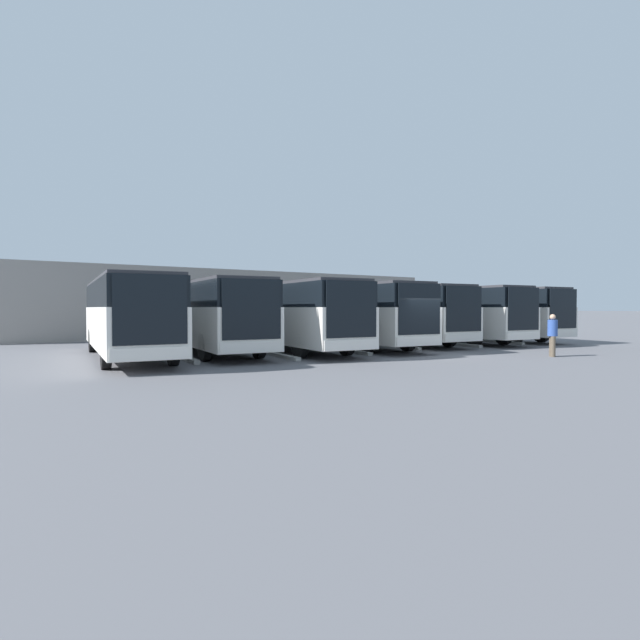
{
  "coord_description": "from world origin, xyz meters",
  "views": [
    {
      "loc": [
        15.78,
        15.77,
        2.11
      ],
      "look_at": [
        1.56,
        -5.98,
        1.46
      ],
      "focal_mm": 28.0,
      "sensor_mm": 36.0,
      "label": 1
    }
  ],
  "objects_px": {
    "bus_1": "(444,312)",
    "bus_3": "(348,313)",
    "bus_0": "(482,312)",
    "pedestrian": "(552,334)",
    "bus_2": "(391,312)",
    "bus_4": "(288,313)",
    "bus_5": "(208,314)",
    "bus_6": "(127,314)"
  },
  "relations": [
    {
      "from": "bus_4",
      "to": "bus_6",
      "type": "height_order",
      "value": "same"
    },
    {
      "from": "bus_3",
      "to": "bus_4",
      "type": "bearing_deg",
      "value": 7.75
    },
    {
      "from": "bus_4",
      "to": "pedestrian",
      "type": "height_order",
      "value": "bus_4"
    },
    {
      "from": "bus_3",
      "to": "pedestrian",
      "type": "xyz_separation_m",
      "value": [
        -4.23,
        9.05,
        -0.84
      ]
    },
    {
      "from": "bus_5",
      "to": "bus_4",
      "type": "bearing_deg",
      "value": 170.16
    },
    {
      "from": "bus_3",
      "to": "pedestrian",
      "type": "bearing_deg",
      "value": 120.45
    },
    {
      "from": "bus_1",
      "to": "bus_2",
      "type": "distance_m",
      "value": 3.78
    },
    {
      "from": "bus_4",
      "to": "bus_6",
      "type": "xyz_separation_m",
      "value": [
        7.45,
        -0.39,
        0.0
      ]
    },
    {
      "from": "bus_1",
      "to": "pedestrian",
      "type": "bearing_deg",
      "value": 76.08
    },
    {
      "from": "bus_5",
      "to": "bus_3",
      "type": "bearing_deg",
      "value": 178.8
    },
    {
      "from": "bus_1",
      "to": "bus_5",
      "type": "height_order",
      "value": "same"
    },
    {
      "from": "bus_1",
      "to": "bus_4",
      "type": "xyz_separation_m",
      "value": [
        11.17,
        0.28,
        0.0
      ]
    },
    {
      "from": "pedestrian",
      "to": "bus_0",
      "type": "bearing_deg",
      "value": -171.9
    },
    {
      "from": "bus_4",
      "to": "bus_5",
      "type": "height_order",
      "value": "same"
    },
    {
      "from": "bus_1",
      "to": "bus_6",
      "type": "distance_m",
      "value": 18.62
    },
    {
      "from": "bus_4",
      "to": "bus_5",
      "type": "xyz_separation_m",
      "value": [
        3.72,
        -1.02,
        0.0
      ]
    },
    {
      "from": "bus_6",
      "to": "pedestrian",
      "type": "relative_size",
      "value": 6.7
    },
    {
      "from": "bus_3",
      "to": "bus_0",
      "type": "bearing_deg",
      "value": -173.41
    },
    {
      "from": "bus_0",
      "to": "bus_1",
      "type": "xyz_separation_m",
      "value": [
        3.72,
        0.1,
        0.0
      ]
    },
    {
      "from": "bus_2",
      "to": "bus_4",
      "type": "relative_size",
      "value": 1.0
    },
    {
      "from": "bus_0",
      "to": "pedestrian",
      "type": "distance_m",
      "value": 11.62
    },
    {
      "from": "bus_2",
      "to": "bus_6",
      "type": "distance_m",
      "value": 14.91
    },
    {
      "from": "bus_2",
      "to": "bus_5",
      "type": "distance_m",
      "value": 11.17
    },
    {
      "from": "bus_0",
      "to": "bus_5",
      "type": "relative_size",
      "value": 1.0
    },
    {
      "from": "bus_0",
      "to": "bus_3",
      "type": "xyz_separation_m",
      "value": [
        11.17,
        0.23,
        0.0
      ]
    },
    {
      "from": "bus_3",
      "to": "bus_4",
      "type": "distance_m",
      "value": 3.73
    },
    {
      "from": "bus_2",
      "to": "bus_3",
      "type": "height_order",
      "value": "same"
    },
    {
      "from": "bus_1",
      "to": "bus_4",
      "type": "height_order",
      "value": "same"
    },
    {
      "from": "bus_0",
      "to": "bus_6",
      "type": "xyz_separation_m",
      "value": [
        22.35,
        -0.01,
        0.0
      ]
    },
    {
      "from": "bus_1",
      "to": "bus_2",
      "type": "bearing_deg",
      "value": -4.72
    },
    {
      "from": "bus_2",
      "to": "bus_6",
      "type": "height_order",
      "value": "same"
    },
    {
      "from": "bus_1",
      "to": "bus_5",
      "type": "bearing_deg",
      "value": 2.59
    },
    {
      "from": "bus_1",
      "to": "bus_3",
      "type": "distance_m",
      "value": 7.45
    },
    {
      "from": "bus_3",
      "to": "bus_5",
      "type": "bearing_deg",
      "value": -1.2
    },
    {
      "from": "pedestrian",
      "to": "bus_4",
      "type": "bearing_deg",
      "value": -93.32
    },
    {
      "from": "bus_0",
      "to": "bus_5",
      "type": "distance_m",
      "value": 18.63
    },
    {
      "from": "bus_5",
      "to": "pedestrian",
      "type": "relative_size",
      "value": 6.7
    },
    {
      "from": "bus_1",
      "to": "bus_2",
      "type": "xyz_separation_m",
      "value": [
        3.72,
        -0.67,
        0.0
      ]
    },
    {
      "from": "bus_1",
      "to": "pedestrian",
      "type": "relative_size",
      "value": 6.7
    },
    {
      "from": "bus_5",
      "to": "bus_6",
      "type": "xyz_separation_m",
      "value": [
        3.72,
        0.62,
        0.0
      ]
    },
    {
      "from": "bus_2",
      "to": "pedestrian",
      "type": "distance_m",
      "value": 9.9
    },
    {
      "from": "bus_0",
      "to": "bus_2",
      "type": "relative_size",
      "value": 1.0
    }
  ]
}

